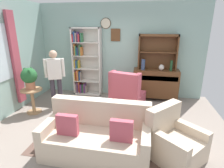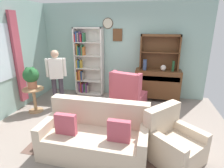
% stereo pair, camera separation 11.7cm
% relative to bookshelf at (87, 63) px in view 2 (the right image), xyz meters
% --- Properties ---
extents(ground_plane, '(5.40, 4.60, 0.02)m').
position_rel_bookshelf_xyz_m(ground_plane, '(1.09, -1.94, -1.04)').
color(ground_plane, gray).
extents(wall_back, '(5.00, 0.09, 2.80)m').
position_rel_bookshelf_xyz_m(wall_back, '(1.09, 0.19, 0.38)').
color(wall_back, '#93B7AD').
rests_on(wall_back, ground_plane).
extents(area_rug, '(2.95, 1.75, 0.01)m').
position_rel_bookshelf_xyz_m(area_rug, '(1.29, -2.24, -1.02)').
color(area_rug, brown).
rests_on(area_rug, ground_plane).
extents(bookshelf, '(0.90, 0.30, 2.10)m').
position_rel_bookshelf_xyz_m(bookshelf, '(0.00, 0.00, 0.00)').
color(bookshelf, silver).
rests_on(bookshelf, ground_plane).
extents(sideboard, '(1.30, 0.45, 0.92)m').
position_rel_bookshelf_xyz_m(sideboard, '(2.21, -0.08, -0.52)').
color(sideboard, brown).
rests_on(sideboard, ground_plane).
extents(sideboard_hutch, '(1.10, 0.26, 1.00)m').
position_rel_bookshelf_xyz_m(sideboard_hutch, '(2.21, 0.02, 0.53)').
color(sideboard_hutch, brown).
rests_on(sideboard_hutch, sideboard).
extents(vase_tall, '(0.11, 0.11, 0.31)m').
position_rel_bookshelf_xyz_m(vase_tall, '(1.82, -0.16, 0.05)').
color(vase_tall, '#33476B').
rests_on(vase_tall, sideboard).
extents(vase_round, '(0.15, 0.15, 0.17)m').
position_rel_bookshelf_xyz_m(vase_round, '(2.34, -0.15, -0.02)').
color(vase_round, beige).
rests_on(vase_round, sideboard).
extents(bottle_wine, '(0.07, 0.07, 0.30)m').
position_rel_bookshelf_xyz_m(bottle_wine, '(2.60, -0.17, 0.04)').
color(bottle_wine, '#194223').
rests_on(bottle_wine, sideboard).
extents(couch_floral, '(1.81, 0.88, 0.90)m').
position_rel_bookshelf_xyz_m(couch_floral, '(1.12, -2.79, -0.72)').
color(couch_floral, beige).
rests_on(couch_floral, ground_plane).
extents(armchair_floral, '(1.08, 1.08, 0.88)m').
position_rel_bookshelf_xyz_m(armchair_floral, '(2.42, -2.67, -0.74)').
color(armchair_floral, beige).
rests_on(armchair_floral, ground_plane).
extents(wingback_chair, '(0.96, 0.98, 1.05)m').
position_rel_bookshelf_xyz_m(wingback_chair, '(1.44, -0.94, -0.64)').
color(wingback_chair, '#B74C5B').
rests_on(wingback_chair, ground_plane).
extents(plant_stand, '(0.52, 0.52, 0.63)m').
position_rel_bookshelf_xyz_m(plant_stand, '(-0.89, -1.57, -0.64)').
color(plant_stand, '#A87F56').
rests_on(plant_stand, ground_plane).
extents(potted_plant_large, '(0.39, 0.39, 0.54)m').
position_rel_bookshelf_xyz_m(potted_plant_large, '(-0.93, -1.53, -0.08)').
color(potted_plant_large, '#AD6B4C').
rests_on(potted_plant_large, plant_stand).
extents(person_reading, '(0.51, 0.32, 1.56)m').
position_rel_bookshelf_xyz_m(person_reading, '(-0.43, -1.16, -0.12)').
color(person_reading, '#38333D').
rests_on(person_reading, ground_plane).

